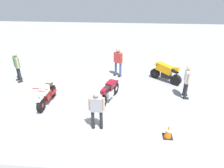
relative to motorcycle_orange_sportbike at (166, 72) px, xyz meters
The scene contains 9 objects.
ground_plane 4.55m from the motorcycle_orange_sportbike, 29.61° to the left, with size 40.00×40.00×0.00m, color gray.
motorcycle_orange_sportbike is the anchor object (origin of this frame).
motorcycle_maroon_cruiser 3.88m from the motorcycle_orange_sportbike, 38.11° to the left, with size 0.96×2.01×1.09m.
motorcycle_cream_vintage 6.65m from the motorcycle_orange_sportbike, 25.30° to the left, with size 0.70×1.95×1.07m.
person_in_red_shirt 2.86m from the motorcycle_orange_sportbike, 11.40° to the right, with size 0.62×0.51×1.76m.
person_in_green_shirt 8.53m from the motorcycle_orange_sportbike, ahead, with size 0.55×0.57×1.75m.
person_in_gray_shirt 5.62m from the motorcycle_orange_sportbike, 53.34° to the left, with size 0.65×0.32×1.67m.
person_in_white_shirt 1.95m from the motorcycle_orange_sportbike, 112.04° to the left, with size 0.33×0.67×1.72m.
traffic_cone 4.87m from the motorcycle_orange_sportbike, 82.84° to the left, with size 0.36×0.36×0.53m.
Camera 1 is at (-1.67, 8.65, 5.34)m, focal length 32.41 mm.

